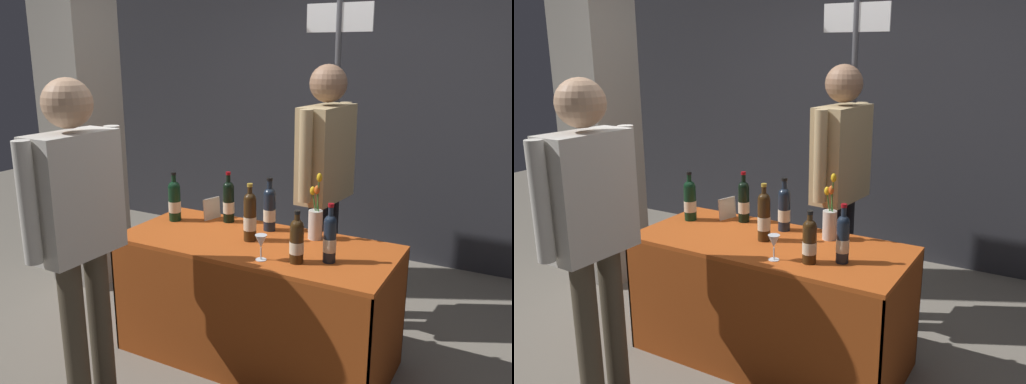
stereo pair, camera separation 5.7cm
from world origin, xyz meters
TOP-DOWN VIEW (x-y plane):
  - ground_plane at (0.00, 0.00)m, footprint 12.00×12.00m
  - back_partition at (0.00, 2.08)m, footprint 6.36×0.12m
  - concrete_pillar at (-1.78, 0.41)m, footprint 0.45×0.45m
  - tasting_table at (0.00, 0.00)m, footprint 1.62×0.71m
  - featured_wine_bottle at (-0.33, 0.24)m, footprint 0.07×0.07m
  - display_bottle_0 at (0.34, -0.18)m, footprint 0.08×0.08m
  - display_bottle_1 at (-0.66, 0.10)m, footprint 0.08×0.08m
  - display_bottle_2 at (-0.02, 0.22)m, footprint 0.08×0.08m
  - display_bottle_3 at (0.49, -0.09)m, footprint 0.07×0.07m
  - display_bottle_4 at (-0.04, 0.00)m, footprint 0.08×0.08m
  - wine_glass_near_vendor at (0.16, -0.24)m, footprint 0.07×0.07m
  - flower_vase at (0.29, 0.21)m, footprint 0.08×0.08m
  - brochure_stand at (-0.46, 0.24)m, footprint 0.06×0.13m
  - vendor_presenter at (0.17, 0.64)m, footprint 0.25×0.63m
  - taster_foreground_right at (-0.54, -0.82)m, footprint 0.24×0.61m
  - booth_signpost at (0.05, 1.13)m, footprint 0.49×0.04m

SIDE VIEW (x-z plane):
  - ground_plane at x=0.00m, z-range 0.00..0.00m
  - tasting_table at x=0.00m, z-range 0.14..0.90m
  - brochure_stand at x=-0.46m, z-range 0.75..0.90m
  - wine_glass_near_vendor at x=0.16m, z-range 0.78..0.92m
  - flower_vase at x=0.29m, z-range 0.67..1.07m
  - display_bottle_0 at x=0.34m, z-range 0.73..1.02m
  - display_bottle_3 at x=0.49m, z-range 0.73..1.05m
  - display_bottle_1 at x=-0.66m, z-range 0.73..1.05m
  - featured_wine_bottle at x=-0.33m, z-range 0.73..1.06m
  - display_bottle_2 at x=-0.02m, z-range 0.73..1.06m
  - display_bottle_4 at x=-0.04m, z-range 0.73..1.07m
  - taster_foreground_right at x=-0.54m, z-range 0.18..1.90m
  - vendor_presenter at x=0.17m, z-range 0.19..1.95m
  - booth_signpost at x=0.05m, z-range 0.26..2.45m
  - back_partition at x=0.00m, z-range 0.00..2.89m
  - concrete_pillar at x=-1.78m, z-range 0.00..3.53m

